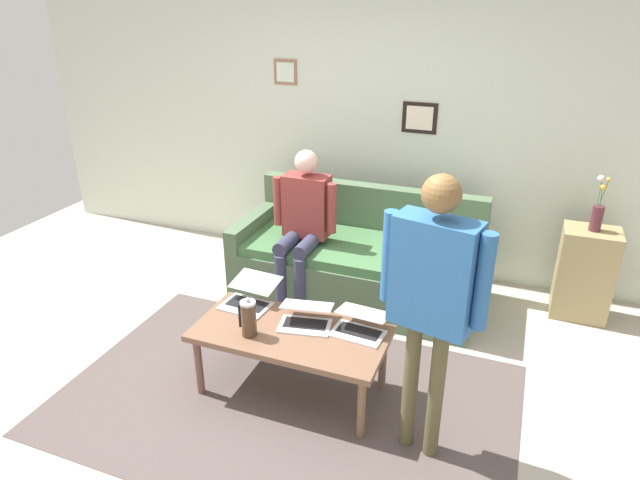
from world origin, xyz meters
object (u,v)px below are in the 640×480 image
at_px(coffee_table, 291,337).
at_px(laptop_right, 360,326).
at_px(side_shelf, 584,273).
at_px(person_seated, 303,218).
at_px(flower_vase, 597,213).
at_px(french_press, 249,318).
at_px(laptop_left, 306,319).
at_px(person_standing, 433,287).
at_px(couch, 358,261).
at_px(laptop_center, 249,297).

relative_size(coffee_table, laptop_right, 3.54).
xyz_separation_m(side_shelf, person_seated, (2.20, 0.53, 0.35)).
relative_size(laptop_right, flower_vase, 0.79).
xyz_separation_m(laptop_right, french_press, (0.63, 0.28, 0.08)).
xyz_separation_m(laptop_left, person_standing, (-0.83, 0.31, 0.56)).
bearing_deg(french_press, side_shelf, -137.58).
distance_m(french_press, side_shelf, 2.74).
relative_size(couch, side_shelf, 2.71).
xyz_separation_m(couch, french_press, (0.23, 1.54, 0.28)).
xyz_separation_m(laptop_center, laptop_right, (-0.81, 0.06, -0.00)).
relative_size(coffee_table, person_seated, 0.96).
height_order(couch, person_seated, person_seated).
distance_m(laptop_center, french_press, 0.39).
relative_size(laptop_right, french_press, 1.30).
height_order(side_shelf, person_standing, person_standing).
xyz_separation_m(laptop_left, french_press, (0.28, 0.24, 0.08)).
bearing_deg(flower_vase, person_seated, 13.58).
bearing_deg(laptop_left, person_standing, 159.70).
relative_size(couch, person_standing, 1.22).
distance_m(couch, person_seated, 0.63).
height_order(laptop_left, french_press, french_press).
xyz_separation_m(person_standing, person_seated, (1.29, -1.38, -0.34)).
bearing_deg(person_seated, laptop_left, 113.38).
distance_m(flower_vase, person_standing, 2.12).
bearing_deg(side_shelf, person_seated, 13.58).
distance_m(couch, laptop_right, 1.34).
distance_m(person_standing, person_seated, 1.92).
xyz_separation_m(french_press, flower_vase, (-2.02, -1.84, 0.31)).
bearing_deg(laptop_left, laptop_center, -12.56).
bearing_deg(couch, person_standing, 118.68).
xyz_separation_m(laptop_left, flower_vase, (-1.73, -1.61, 0.38)).
bearing_deg(laptop_right, coffee_table, 19.70).
distance_m(coffee_table, french_press, 0.31).
distance_m(french_press, person_seated, 1.33).
distance_m(couch, person_standing, 1.99).
relative_size(couch, laptop_left, 5.38).
xyz_separation_m(laptop_right, side_shelf, (-1.38, -1.57, -0.13)).
bearing_deg(laptop_right, person_seated, -51.72).
xyz_separation_m(couch, person_standing, (-0.88, 1.61, 0.76)).
bearing_deg(person_seated, person_standing, 133.09).
distance_m(laptop_right, side_shelf, 2.10).
bearing_deg(side_shelf, person_standing, 64.62).
bearing_deg(coffee_table, laptop_right, -160.30).
xyz_separation_m(coffee_table, person_standing, (-0.89, 0.20, 0.65)).
height_order(laptop_right, person_standing, person_standing).
height_order(coffee_table, laptop_center, laptop_center).
distance_m(laptop_left, flower_vase, 2.40).
distance_m(coffee_table, side_shelf, 2.48).
xyz_separation_m(coffee_table, french_press, (0.22, 0.13, 0.17)).
height_order(french_press, side_shelf, side_shelf).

